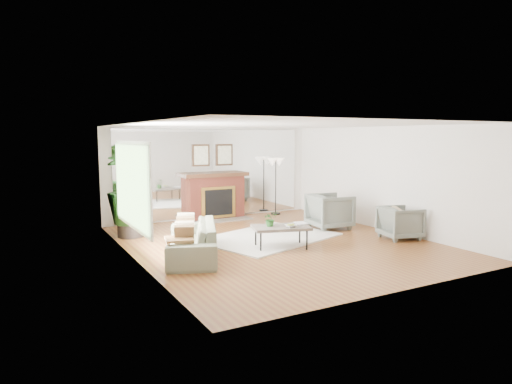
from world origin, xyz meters
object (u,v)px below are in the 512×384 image
coffee_table (281,228)px  armchair_front (401,223)px  potted_ficus (130,189)px  side_table (179,243)px  sofa (192,240)px  fireplace (216,195)px  armchair_back (330,211)px  floor_lamp (276,166)px

coffee_table → armchair_front: size_ratio=1.60×
potted_ficus → side_table: bearing=-87.2°
sofa → potted_ficus: potted_ficus is taller
coffee_table → potted_ficus: potted_ficus is taller
fireplace → side_table: bearing=-121.3°
coffee_table → armchair_back: 2.38m
armchair_back → potted_ficus: (-4.52, 1.43, 0.67)m
coffee_table → floor_lamp: (2.01, 3.54, 0.98)m
coffee_table → side_table: size_ratio=2.31×
sofa → potted_ficus: 2.50m
armchair_back → fireplace: bearing=43.6°
potted_ficus → armchair_back: bearing=-17.6°
side_table → armchair_back: bearing=18.5°
floor_lamp → armchair_front: bearing=-79.3°
armchair_back → potted_ficus: bearing=79.4°
sofa → armchair_front: armchair_front is taller
sofa → side_table: size_ratio=4.01×
armchair_front → potted_ficus: (-5.20, 3.09, 0.73)m
fireplace → armchair_front: fireplace is taller
fireplace → floor_lamp: (1.83, -0.16, 0.74)m
coffee_table → floor_lamp: floor_lamp is taller
side_table → sofa: bearing=52.5°
sofa → side_table: (-0.46, -0.60, 0.12)m
armchair_back → side_table: bearing=115.5°
coffee_table → armchair_back: armchair_back is taller
armchair_front → potted_ficus: size_ratio=0.39×
potted_ficus → floor_lamp: bearing=12.6°
armchair_front → floor_lamp: floor_lamp is taller
armchair_back → armchair_front: armchair_back is taller
armchair_front → floor_lamp: 4.28m
potted_ficus → floor_lamp: potted_ficus is taller
armchair_back → side_table: size_ratio=1.71×
fireplace → side_table: fireplace is taller
armchair_front → potted_ficus: 6.09m
floor_lamp → armchair_back: bearing=-87.8°
armchair_back → potted_ficus: size_ratio=0.46×
armchair_front → floor_lamp: (-0.77, 4.08, 1.03)m
floor_lamp → fireplace: bearing=175.0°
armchair_front → potted_ficus: bearing=72.2°
armchair_front → fireplace: bearing=44.4°
fireplace → side_table: (-2.46, -4.05, -0.22)m
fireplace → floor_lamp: 1.98m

